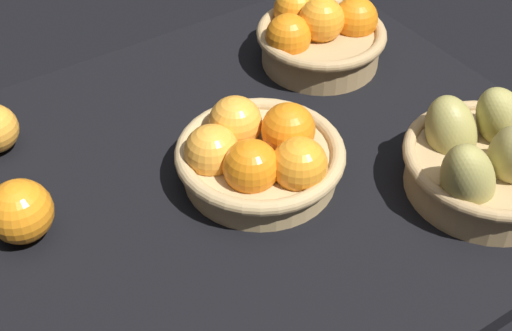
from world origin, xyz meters
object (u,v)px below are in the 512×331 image
basket_near_left (319,36)px  basket_far_left_pears (487,161)px  basket_center (259,155)px  loose_orange_back_gap (20,211)px

basket_near_left → basket_far_left_pears: basket_far_left_pears is taller
basket_near_left → basket_far_left_pears: bearing=89.9°
basket_center → basket_far_left_pears: size_ratio=0.95×
basket_center → basket_far_left_pears: bearing=142.8°
loose_orange_back_gap → basket_center: bearing=165.9°
basket_far_left_pears → loose_orange_back_gap: bearing=-25.4°
basket_center → basket_near_left: bearing=-142.5°
basket_center → loose_orange_back_gap: (29.42, -7.38, -0.12)cm
basket_near_left → basket_center: (23.23, 17.84, -0.61)cm
basket_far_left_pears → loose_orange_back_gap: (52.62, -25.01, -0.69)cm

